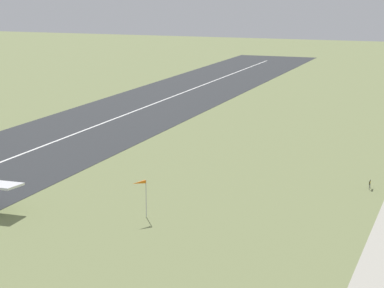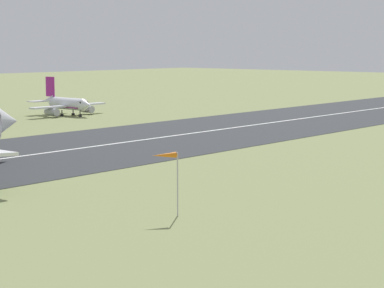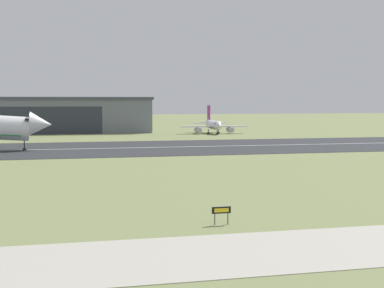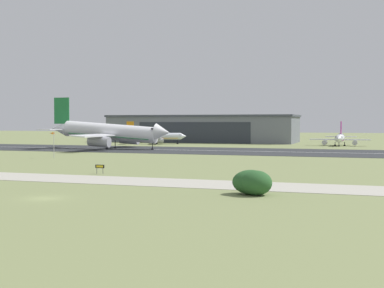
{
  "view_description": "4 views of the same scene",
  "coord_description": "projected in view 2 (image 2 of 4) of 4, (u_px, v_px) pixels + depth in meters",
  "views": [
    {
      "loc": [
        -149.58,
        12.88,
        38.96
      ],
      "look_at": [
        -0.07,
        68.46,
        4.11
      ],
      "focal_mm": 70.0,
      "sensor_mm": 36.0,
      "label": 1
    },
    {
      "loc": [
        -94.18,
        12.88,
        16.97
      ],
      "look_at": [
        -19.22,
        77.51,
        4.01
      ],
      "focal_mm": 70.0,
      "sensor_mm": 36.0,
      "label": 2
    },
    {
      "loc": [
        -21.16,
        -16.01,
        11.02
      ],
      "look_at": [
        -0.9,
        73.85,
        3.52
      ],
      "focal_mm": 50.0,
      "sensor_mm": 36.0,
      "label": 3
    },
    {
      "loc": [
        37.11,
        -54.23,
        9.12
      ],
      "look_at": [
        -3.72,
        65.83,
        3.88
      ],
      "focal_mm": 50.0,
      "sensor_mm": 36.0,
      "label": 4
    }
  ],
  "objects": [
    {
      "name": "runway_centreline",
      "position": [
        134.0,
        141.0,
        134.39
      ],
      "size": [
        426.14,
        0.7,
        0.01
      ],
      "primitive_type": "cube",
      "color": "silver",
      "rests_on": "runway_strip"
    },
    {
      "name": "windsock_pole",
      "position": [
        166.0,
        159.0,
        74.18
      ],
      "size": [
        2.4,
        1.87,
        6.55
      ],
      "color": "#B7B7BC",
      "rests_on": "ground_plane"
    },
    {
      "name": "runway_strip",
      "position": [
        134.0,
        141.0,
        134.4
      ],
      "size": [
        473.49,
        40.78,
        0.06
      ],
      "primitive_type": "cube",
      "color": "#2B2D30",
      "rests_on": "ground_plane"
    },
    {
      "name": "airplane_parked_west",
      "position": [
        67.0,
        104.0,
        184.27
      ],
      "size": [
        22.38,
        17.44,
        9.38
      ],
      "color": "silver",
      "rests_on": "ground_plane"
    }
  ]
}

